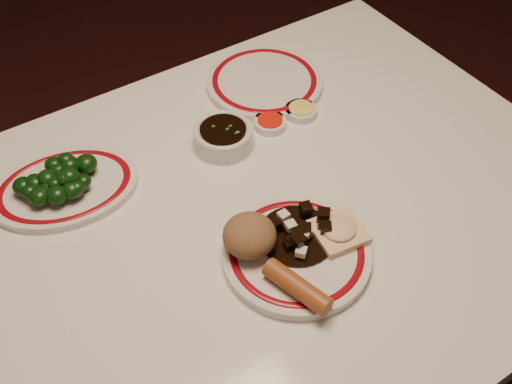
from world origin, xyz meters
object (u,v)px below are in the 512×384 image
object	(u,v)px
main_plate	(297,254)
broccoli_plate	(65,188)
stirfry_heap	(298,233)
soy_bowl	(223,137)
broccoli_pile	(58,180)
dining_table	(257,245)
rice_mound	(250,235)
spring_roll	(297,287)
fried_wonton	(339,230)

from	to	relation	value
main_plate	broccoli_plate	bearing A→B (deg)	126.58
stirfry_heap	soy_bowl	world-z (taller)	stirfry_heap
main_plate	broccoli_pile	distance (m)	0.43
broccoli_pile	dining_table	bearing A→B (deg)	-39.94
rice_mound	spring_roll	xyz separation A→B (m)	(0.01, -0.11, -0.02)
main_plate	soy_bowl	xyz separation A→B (m)	(0.04, 0.30, 0.01)
soy_bowl	dining_table	bearing A→B (deg)	-102.78
rice_mound	broccoli_plate	size ratio (longest dim) A/B	0.29
dining_table	rice_mound	xyz separation A→B (m)	(-0.06, -0.07, 0.14)
broccoli_plate	spring_roll	bearing A→B (deg)	-62.90
dining_table	rice_mound	bearing A→B (deg)	-131.04
spring_roll	stirfry_heap	xyz separation A→B (m)	(0.07, 0.09, -0.00)
dining_table	broccoli_pile	distance (m)	0.37
fried_wonton	soy_bowl	xyz separation A→B (m)	(-0.04, 0.30, -0.01)
spring_roll	broccoli_plate	xyz separation A→B (m)	(-0.21, 0.41, -0.02)
main_plate	broccoli_plate	size ratio (longest dim) A/B	0.92
main_plate	fried_wonton	distance (m)	0.08
broccoli_pile	broccoli_plate	bearing A→B (deg)	43.23
dining_table	spring_roll	distance (m)	0.23
dining_table	stirfry_heap	xyz separation A→B (m)	(0.02, -0.09, 0.12)
fried_wonton	broccoli_pile	xyz separation A→B (m)	(-0.34, 0.35, 0.01)
fried_wonton	broccoli_plate	bearing A→B (deg)	133.20
rice_mound	spring_roll	distance (m)	0.11
broccoli_pile	soy_bowl	bearing A→B (deg)	-8.39
main_plate	stirfry_heap	bearing A→B (deg)	50.74
rice_mound	broccoli_plate	bearing A→B (deg)	123.43
main_plate	fried_wonton	bearing A→B (deg)	-6.97
rice_mound	spring_roll	size ratio (longest dim) A/B	0.75
rice_mound	stirfry_heap	bearing A→B (deg)	-17.56
rice_mound	stirfry_heap	distance (m)	0.08
broccoli_plate	broccoli_pile	distance (m)	0.03
rice_mound	stirfry_heap	world-z (taller)	rice_mound
dining_table	fried_wonton	world-z (taller)	fried_wonton
fried_wonton	spring_roll	bearing A→B (deg)	-156.00
stirfry_heap	dining_table	bearing A→B (deg)	100.71
spring_roll	fried_wonton	distance (m)	0.14
main_plate	rice_mound	world-z (taller)	rice_mound
rice_mound	fried_wonton	size ratio (longest dim) A/B	0.96
spring_roll	soy_bowl	xyz separation A→B (m)	(0.09, 0.36, -0.01)
main_plate	broccoli_plate	distance (m)	0.43
spring_roll	broccoli_plate	size ratio (longest dim) A/B	0.39
stirfry_heap	soy_bowl	bearing A→B (deg)	85.28
dining_table	main_plate	xyz separation A→B (m)	(-0.00, -0.12, 0.10)
stirfry_heap	broccoli_pile	xyz separation A→B (m)	(-0.28, 0.32, 0.01)
rice_mound	broccoli_plate	world-z (taller)	rice_mound
fried_wonton	soy_bowl	distance (m)	0.31
rice_mound	soy_bowl	world-z (taller)	rice_mound
spring_roll	stirfry_heap	distance (m)	0.11
dining_table	main_plate	size ratio (longest dim) A/B	4.39
stirfry_heap	broccoli_pile	distance (m)	0.43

